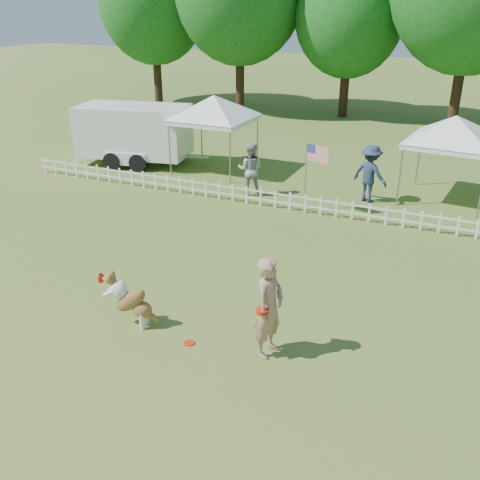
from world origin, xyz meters
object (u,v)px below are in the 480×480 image
at_px(flag_pole, 306,177).
at_px(spectator_a, 250,169).
at_px(handler, 269,308).
at_px(frisbee_on_turf, 189,343).
at_px(canopy_tent_left, 215,134).
at_px(canopy_tent_right, 450,160).
at_px(dog, 132,300).
at_px(cargo_trailer, 134,134).
at_px(spectator_b, 370,174).

xyz_separation_m(flag_pole, spectator_a, (-2.17, 0.69, -0.21)).
distance_m(handler, frisbee_on_turf, 1.83).
distance_m(canopy_tent_left, canopy_tent_right, 8.52).
bearing_deg(dog, frisbee_on_turf, -14.09).
bearing_deg(flag_pole, cargo_trailer, -177.34).
bearing_deg(canopy_tent_left, cargo_trailer, -172.40).
relative_size(dog, spectator_a, 0.65).
bearing_deg(spectator_b, frisbee_on_turf, 102.73).
height_order(canopy_tent_left, cargo_trailer, canopy_tent_left).
bearing_deg(dog, canopy_tent_left, 98.27).
relative_size(dog, cargo_trailer, 0.21).
bearing_deg(spectator_a, frisbee_on_turf, 90.86).
bearing_deg(flag_pole, canopy_tent_right, 53.54).
relative_size(canopy_tent_left, cargo_trailer, 0.52).
distance_m(handler, canopy_tent_left, 12.05).
height_order(frisbee_on_turf, spectator_a, spectator_a).
relative_size(canopy_tent_right, flag_pole, 1.26).
bearing_deg(handler, dog, 103.38).
distance_m(flag_pole, spectator_b, 2.36).
xyz_separation_m(canopy_tent_right, flag_pole, (-3.98, -2.74, -0.28)).
relative_size(frisbee_on_turf, flag_pole, 0.10).
xyz_separation_m(dog, spectator_b, (2.82, 9.43, 0.37)).
bearing_deg(handler, flag_pole, 21.36).
xyz_separation_m(dog, frisbee_on_turf, (1.37, -0.11, -0.56)).
relative_size(handler, cargo_trailer, 0.37).
bearing_deg(spectator_b, flag_pole, 65.99).
relative_size(canopy_tent_left, canopy_tent_right, 1.02).
height_order(cargo_trailer, spectator_a, cargo_trailer).
relative_size(dog, spectator_b, 0.61).
bearing_deg(cargo_trailer, dog, -67.68).
relative_size(canopy_tent_left, spectator_b, 1.50).
bearing_deg(canopy_tent_right, canopy_tent_left, -173.67).
distance_m(cargo_trailer, spectator_b, 9.65).
bearing_deg(canopy_tent_left, dog, -71.68).
relative_size(cargo_trailer, flag_pole, 2.46).
bearing_deg(frisbee_on_turf, handler, 13.29).
bearing_deg(flag_pole, spectator_a, -178.73).
relative_size(flag_pole, spectator_a, 1.23).
xyz_separation_m(canopy_tent_left, canopy_tent_right, (8.52, -0.01, -0.03)).
height_order(flag_pole, spectator_b, flag_pole).
bearing_deg(canopy_tent_right, frisbee_on_turf, -103.05).
xyz_separation_m(frisbee_on_turf, spectator_b, (1.45, 9.53, 0.93)).
distance_m(handler, dog, 2.91).
xyz_separation_m(handler, spectator_b, (-0.05, 9.18, -0.04)).
height_order(handler, dog, handler).
bearing_deg(handler, spectator_a, 33.79).
distance_m(cargo_trailer, spectator_a, 6.01).
bearing_deg(canopy_tent_left, handler, -58.18).
bearing_deg(canopy_tent_left, spectator_a, -40.50).
distance_m(canopy_tent_right, cargo_trailer, 11.93).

